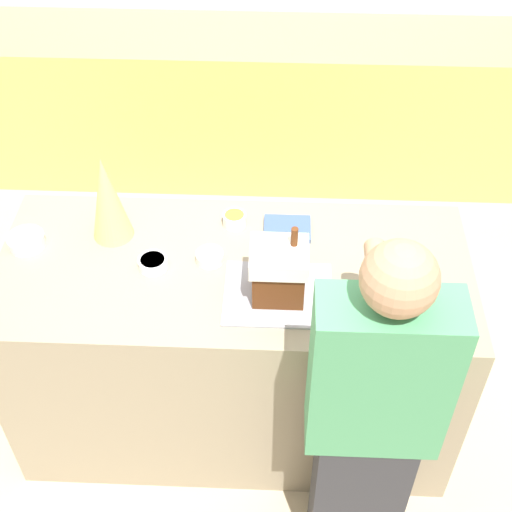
% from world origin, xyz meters
% --- Properties ---
extents(ground_plane, '(12.00, 12.00, 0.00)m').
position_xyz_m(ground_plane, '(0.00, 0.00, 0.00)').
color(ground_plane, '#C6B28E').
extents(back_cabinet_block, '(6.00, 0.60, 0.92)m').
position_xyz_m(back_cabinet_block, '(0.00, 1.87, 0.46)').
color(back_cabinet_block, '#DBBC60').
rests_on(back_cabinet_block, ground_plane).
extents(kitchen_island, '(1.77, 0.77, 0.95)m').
position_xyz_m(kitchen_island, '(0.00, 0.00, 0.47)').
color(kitchen_island, gray).
rests_on(kitchen_island, ground_plane).
extents(baking_tray, '(0.38, 0.31, 0.01)m').
position_xyz_m(baking_tray, '(0.17, -0.13, 0.95)').
color(baking_tray, '#9E9EA8').
rests_on(baking_tray, kitchen_island).
extents(gingerbread_house, '(0.20, 0.17, 0.29)m').
position_xyz_m(gingerbread_house, '(0.17, -0.13, 1.07)').
color(gingerbread_house, '#5B2D14').
rests_on(gingerbread_house, baking_tray).
extents(decorative_tree, '(0.16, 0.16, 0.36)m').
position_xyz_m(decorative_tree, '(-0.47, 0.16, 1.13)').
color(decorative_tree, '#DBD675').
rests_on(decorative_tree, kitchen_island).
extents(candy_bowl_beside_tree, '(0.11, 0.11, 0.04)m').
position_xyz_m(candy_bowl_beside_tree, '(-0.29, -0.01, 0.97)').
color(candy_bowl_beside_tree, white).
rests_on(candy_bowl_beside_tree, kitchen_island).
extents(candy_bowl_far_right, '(0.09, 0.09, 0.05)m').
position_xyz_m(candy_bowl_far_right, '(-0.01, 0.24, 0.97)').
color(candy_bowl_far_right, white).
rests_on(candy_bowl_far_right, kitchen_island).
extents(candy_bowl_behind_tray, '(0.14, 0.14, 0.05)m').
position_xyz_m(candy_bowl_behind_tray, '(-0.79, 0.08, 0.97)').
color(candy_bowl_behind_tray, white).
rests_on(candy_bowl_behind_tray, kitchen_island).
extents(candy_bowl_far_left, '(0.10, 0.10, 0.04)m').
position_xyz_m(candy_bowl_far_left, '(-0.09, 0.03, 0.97)').
color(candy_bowl_far_left, white).
rests_on(candy_bowl_far_left, kitchen_island).
extents(cookbook, '(0.18, 0.14, 0.02)m').
position_xyz_m(cookbook, '(0.20, 0.21, 0.96)').
color(cookbook, '#3F598C').
rests_on(cookbook, kitchen_island).
extents(person, '(0.42, 0.52, 1.60)m').
position_xyz_m(person, '(0.48, -0.57, 0.82)').
color(person, '#333338').
rests_on(person, ground_plane).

